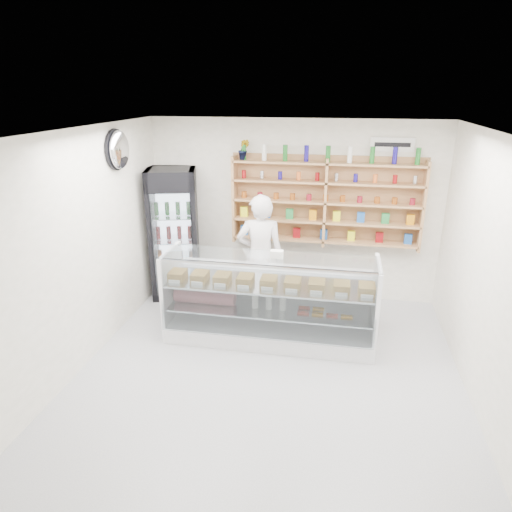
# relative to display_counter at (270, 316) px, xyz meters

# --- Properties ---
(room) EXTENTS (5.00, 5.00, 5.00)m
(room) POSITION_rel_display_counter_xyz_m (0.12, -0.96, 1.06)
(room) COLOR #B4B4B9
(room) RESTS_ON ground
(display_counter) EXTENTS (2.76, 0.82, 1.20)m
(display_counter) POSITION_rel_display_counter_xyz_m (0.00, 0.00, 0.00)
(display_counter) COLOR white
(display_counter) RESTS_ON floor
(shop_worker) EXTENTS (0.73, 0.54, 1.84)m
(shop_worker) POSITION_rel_display_counter_xyz_m (-0.25, 0.69, 0.58)
(shop_worker) COLOR silver
(shop_worker) RESTS_ON floor
(drinks_cooler) EXTENTS (0.91, 0.89, 2.06)m
(drinks_cooler) POSITION_rel_display_counter_xyz_m (-1.73, 1.18, 0.70)
(drinks_cooler) COLOR black
(drinks_cooler) RESTS_ON floor
(wall_shelving) EXTENTS (2.84, 0.28, 1.33)m
(wall_shelving) POSITION_rel_display_counter_xyz_m (0.62, 1.38, 1.26)
(wall_shelving) COLOR #A1764C
(wall_shelving) RESTS_ON back_wall
(potted_plant) EXTENTS (0.17, 0.14, 0.30)m
(potted_plant) POSITION_rel_display_counter_xyz_m (-0.63, 1.38, 2.01)
(potted_plant) COLOR #1E6626
(potted_plant) RESTS_ON wall_shelving
(security_mirror) EXTENTS (0.15, 0.50, 0.50)m
(security_mirror) POSITION_rel_display_counter_xyz_m (-2.05, 0.24, 2.11)
(security_mirror) COLOR silver
(security_mirror) RESTS_ON left_wall
(wall_sign) EXTENTS (0.62, 0.03, 0.20)m
(wall_sign) POSITION_rel_display_counter_xyz_m (1.52, 1.51, 2.11)
(wall_sign) COLOR white
(wall_sign) RESTS_ON back_wall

